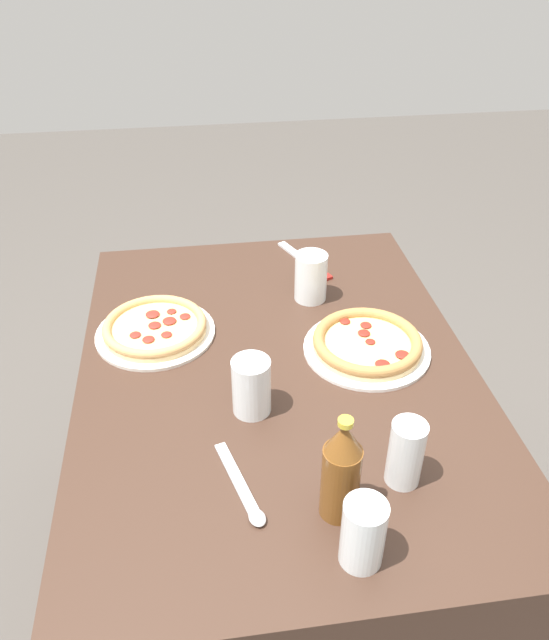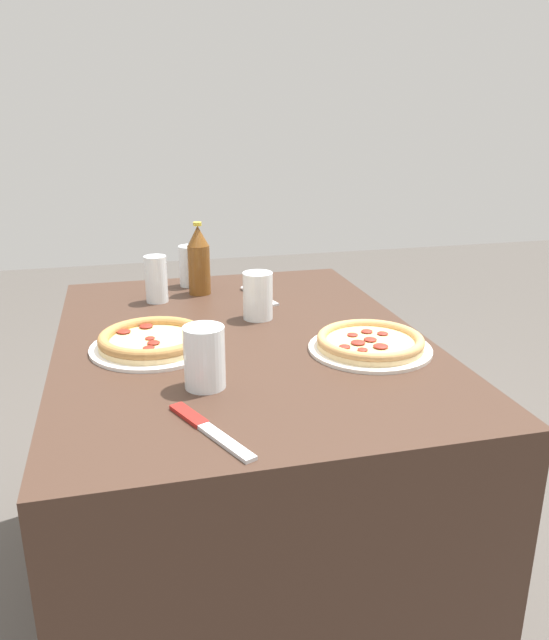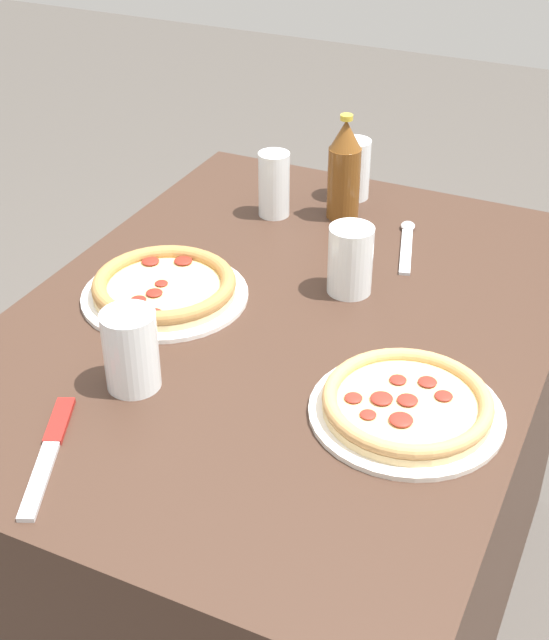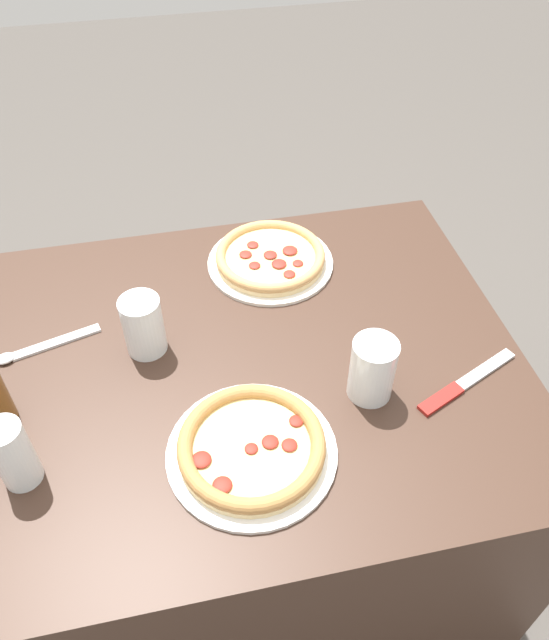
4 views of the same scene
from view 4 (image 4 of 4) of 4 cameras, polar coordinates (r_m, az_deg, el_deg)
name	(u,v)px [view 4 (image 4 of 4)]	position (r m, az deg, el deg)	size (l,w,h in m)	color
ground_plane	(234,543)	(1.81, -3.68, -19.71)	(8.00, 8.00, 0.00)	#4C4742
table	(227,470)	(1.48, -4.36, -13.55)	(1.15, 0.85, 0.75)	#3D281E
pizza_salami	(270,258)	(1.37, -0.38, 5.71)	(0.28, 0.28, 0.04)	silver
pizza_margherita	(252,447)	(1.04, -2.11, -11.56)	(0.28, 0.28, 0.04)	white
glass_cola	(14,457)	(1.06, -22.71, -11.46)	(0.06, 0.06, 0.13)	white
glass_red_wine	(372,371)	(1.10, 8.92, -4.61)	(0.08, 0.08, 0.12)	white
glass_orange_juice	(144,328)	(1.18, -11.87, -0.70)	(0.08, 0.08, 0.12)	white
knife	(464,384)	(1.19, 16.90, -5.61)	(0.22, 0.12, 0.01)	maroon
spoon	(37,348)	(1.27, -20.90, -2.45)	(0.20, 0.08, 0.01)	silver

